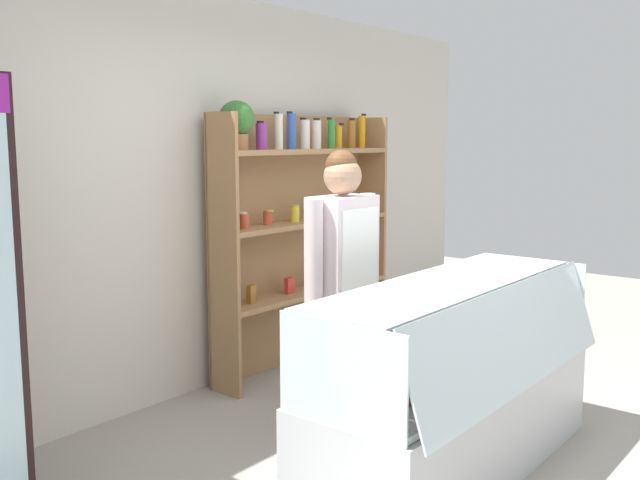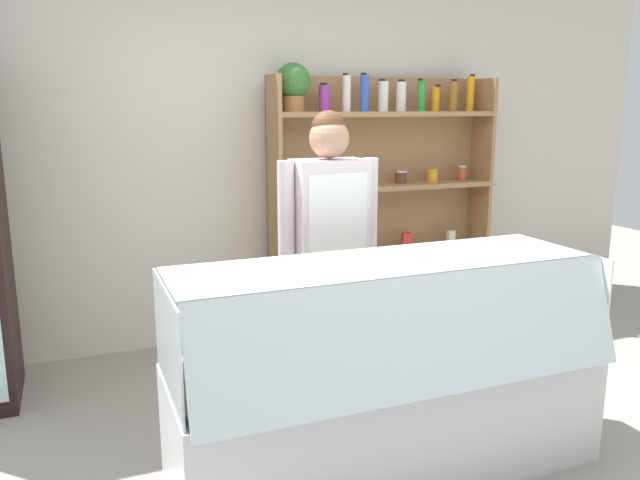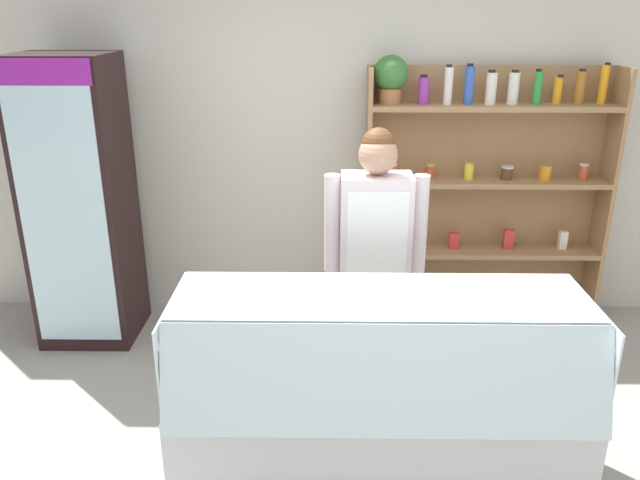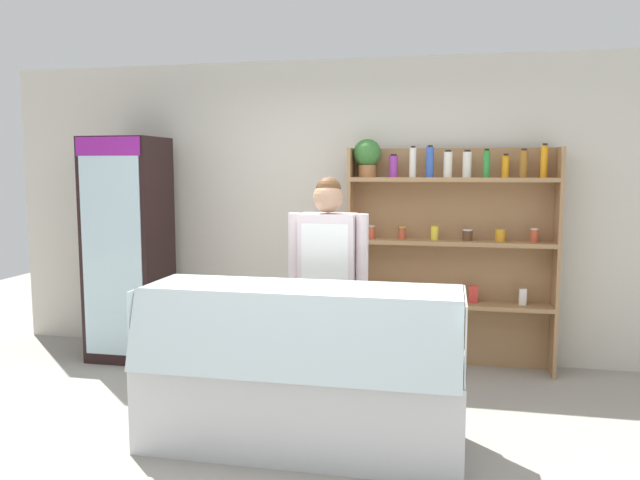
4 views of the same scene
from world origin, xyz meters
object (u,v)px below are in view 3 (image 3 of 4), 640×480
(shelving_unit, at_px, (477,178))
(shop_clerk, at_px, (375,246))
(deli_display_case, at_px, (376,424))
(drinks_fridge, at_px, (80,203))

(shelving_unit, xyz_separation_m, shop_clerk, (-0.81, -1.05, -0.13))
(shelving_unit, bearing_deg, deli_display_case, -115.00)
(drinks_fridge, xyz_separation_m, shelving_unit, (2.80, 0.30, 0.11))
(drinks_fridge, bearing_deg, deli_display_case, -37.34)
(shop_clerk, bearing_deg, drinks_fridge, 159.30)
(shelving_unit, relative_size, deli_display_case, 1.00)
(shelving_unit, bearing_deg, shop_clerk, -127.65)
(shelving_unit, distance_m, shop_clerk, 1.33)
(drinks_fridge, relative_size, shop_clerk, 1.20)
(drinks_fridge, relative_size, shelving_unit, 1.01)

